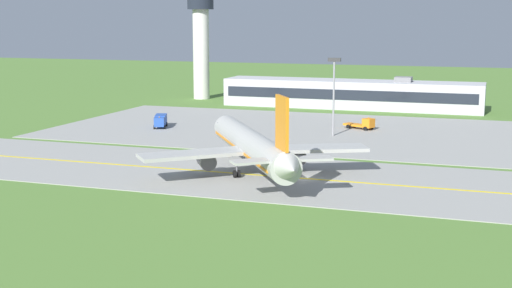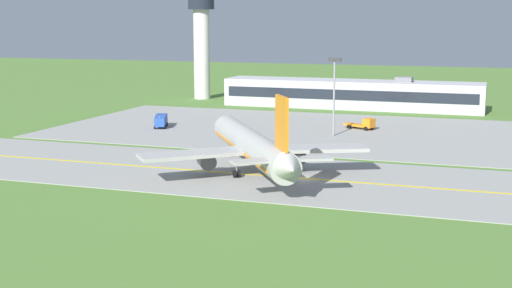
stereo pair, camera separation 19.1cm
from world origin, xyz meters
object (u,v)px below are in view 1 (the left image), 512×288
service_truck_catering (363,124)px  apron_light_mast (334,87)px  service_truck_fuel (160,120)px  control_tower (201,35)px  airplane_lead (252,146)px

service_truck_catering → apron_light_mast: bearing=-112.5°
service_truck_fuel → control_tower: bearing=104.4°
service_truck_fuel → control_tower: (-13.41, 52.24, 16.06)m
service_truck_fuel → control_tower: control_tower is taller
airplane_lead → apron_light_mast: (3.37, 36.52, 5.19)m
service_truck_fuel → service_truck_catering: bearing=15.2°
airplane_lead → service_truck_catering: bearing=80.9°
apron_light_mast → service_truck_catering: bearing=67.5°
control_tower → apron_light_mast: (48.86, -51.15, -8.27)m
service_truck_catering → control_tower: bearing=141.8°
airplane_lead → control_tower: size_ratio=1.19×
airplane_lead → apron_light_mast: 37.04m
control_tower → apron_light_mast: 71.22m
service_truck_fuel → apron_light_mast: size_ratio=0.43×
apron_light_mast → control_tower: bearing=133.7°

